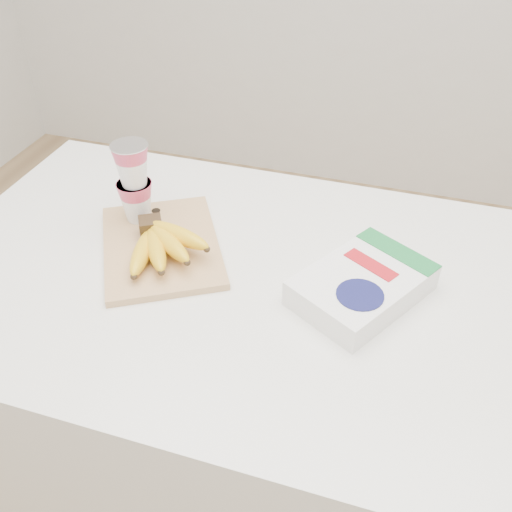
{
  "coord_description": "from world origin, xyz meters",
  "views": [
    {
      "loc": [
        0.33,
        -0.83,
        1.68
      ],
      "look_at": [
        0.06,
        0.02,
        0.97
      ],
      "focal_mm": 40.0,
      "sensor_mm": 36.0,
      "label": 1
    }
  ],
  "objects_px": {
    "cereal_box": "(362,285)",
    "cutting_board": "(161,246)",
    "table": "(231,411)",
    "bananas": "(161,243)",
    "yogurt_stack": "(134,180)"
  },
  "relations": [
    {
      "from": "cereal_box",
      "to": "table",
      "type": "bearing_deg",
      "value": -148.11
    },
    {
      "from": "yogurt_stack",
      "to": "cutting_board",
      "type": "bearing_deg",
      "value": -39.07
    },
    {
      "from": "table",
      "to": "yogurt_stack",
      "type": "bearing_deg",
      "value": 157.69
    },
    {
      "from": "cereal_box",
      "to": "cutting_board",
      "type": "bearing_deg",
      "value": -152.64
    },
    {
      "from": "cutting_board",
      "to": "cereal_box",
      "type": "xyz_separation_m",
      "value": [
        0.43,
        -0.02,
        0.02
      ]
    },
    {
      "from": "bananas",
      "to": "cereal_box",
      "type": "xyz_separation_m",
      "value": [
        0.41,
        0.01,
        -0.02
      ]
    },
    {
      "from": "yogurt_stack",
      "to": "cereal_box",
      "type": "bearing_deg",
      "value": -9.83
    },
    {
      "from": "cutting_board",
      "to": "cereal_box",
      "type": "distance_m",
      "value": 0.43
    },
    {
      "from": "cutting_board",
      "to": "table",
      "type": "bearing_deg",
      "value": -40.83
    },
    {
      "from": "table",
      "to": "bananas",
      "type": "relative_size",
      "value": 6.3
    },
    {
      "from": "cereal_box",
      "to": "bananas",
      "type": "bearing_deg",
      "value": -148.2
    },
    {
      "from": "bananas",
      "to": "yogurt_stack",
      "type": "xyz_separation_m",
      "value": [
        -0.1,
        0.1,
        0.07
      ]
    },
    {
      "from": "cutting_board",
      "to": "bananas",
      "type": "height_order",
      "value": "bananas"
    },
    {
      "from": "table",
      "to": "cereal_box",
      "type": "relative_size",
      "value": 4.02
    },
    {
      "from": "yogurt_stack",
      "to": "cereal_box",
      "type": "xyz_separation_m",
      "value": [
        0.52,
        -0.09,
        -0.09
      ]
    }
  ]
}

